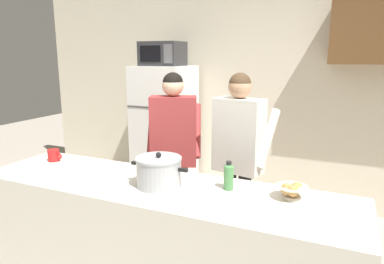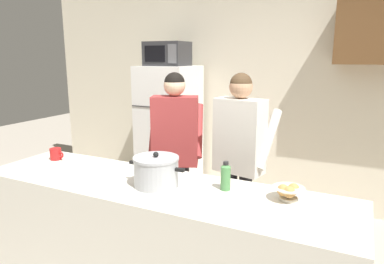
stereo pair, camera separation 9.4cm
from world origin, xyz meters
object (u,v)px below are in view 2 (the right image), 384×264
object	(u,v)px
cooking_pot	(156,171)
refrigerator	(169,133)
bottle_near_edge	(226,176)
microwave	(167,54)
bread_bowl	(289,192)
person_by_sink	(240,146)
person_near_pot	(175,141)
coffee_mug	(56,154)

from	to	relation	value
cooking_pot	refrigerator	bearing A→B (deg)	117.60
refrigerator	bottle_near_edge	distance (m)	2.23
microwave	bread_bowl	bearing A→B (deg)	-43.41
refrigerator	person_by_sink	bearing A→B (deg)	-37.91
bottle_near_edge	person_near_pot	bearing A→B (deg)	136.59
microwave	refrigerator	bearing A→B (deg)	90.07
person_by_sink	bread_bowl	bearing A→B (deg)	-53.62
person_by_sink	bread_bowl	distance (m)	0.94
refrigerator	cooking_pot	bearing A→B (deg)	-62.40
person_by_sink	coffee_mug	bearing A→B (deg)	-150.32
bread_bowl	cooking_pot	bearing A→B (deg)	-170.68
refrigerator	bottle_near_edge	bearing A→B (deg)	-50.89
coffee_mug	bread_bowl	xyz separation A→B (m)	(1.88, -0.00, 0.00)
coffee_mug	bread_bowl	distance (m)	1.88
bottle_near_edge	bread_bowl	bearing A→B (deg)	0.74
bread_bowl	bottle_near_edge	bearing A→B (deg)	-179.26
refrigerator	cooking_pot	world-z (taller)	refrigerator
microwave	cooking_pot	size ratio (longest dim) A/B	1.17
microwave	bread_bowl	size ratio (longest dim) A/B	2.50
microwave	coffee_mug	size ratio (longest dim) A/B	3.66
refrigerator	cooking_pot	distance (m)	2.10
microwave	person_near_pot	bearing A→B (deg)	-56.88
person_near_pot	cooking_pot	bearing A→B (deg)	-68.90
cooking_pot	microwave	bearing A→B (deg)	117.88
refrigerator	coffee_mug	distance (m)	1.72
microwave	bottle_near_edge	distance (m)	2.33
refrigerator	bread_bowl	world-z (taller)	refrigerator
person_near_pot	refrigerator	bearing A→B (deg)	122.55
bread_bowl	coffee_mug	bearing A→B (deg)	179.86
bread_bowl	microwave	bearing A→B (deg)	136.59
refrigerator	person_by_sink	world-z (taller)	refrigerator
person_near_pot	person_by_sink	distance (m)	0.60
cooking_pot	bread_bowl	world-z (taller)	cooking_pot
microwave	bottle_near_edge	world-z (taller)	microwave
coffee_mug	microwave	bearing A→B (deg)	87.28
bread_bowl	person_near_pot	bearing A→B (deg)	148.23
microwave	cooking_pot	bearing A→B (deg)	-62.12
microwave	person_by_sink	bearing A→B (deg)	-37.28
microwave	coffee_mug	distance (m)	1.88
person_near_pot	person_by_sink	size ratio (longest dim) A/B	1.00
person_by_sink	coffee_mug	distance (m)	1.52
person_near_pot	coffee_mug	size ratio (longest dim) A/B	12.32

